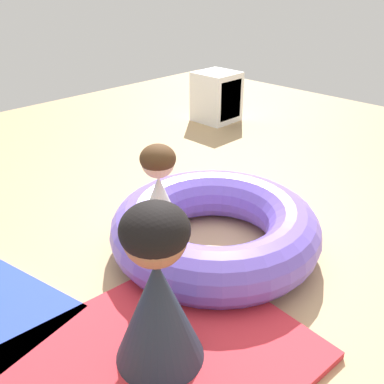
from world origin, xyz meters
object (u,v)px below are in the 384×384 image
Objects in this scene: inflatable_cushion at (215,229)px; storage_cube at (218,97)px; adult_seated at (157,289)px; child_in_white at (159,192)px.

inflatable_cushion is 2.31× the size of storage_cube.
adult_seated is at bearing -153.45° from inflatable_cushion.
child_in_white is at bearing 23.43° from adult_seated.
inflatable_cushion is 1.66× the size of adult_seated.
adult_seated is 1.39× the size of storage_cube.
child_in_white is 3.02m from storage_cube.
adult_seated reaches higher than storage_cube.
storage_cube reaches higher than inflatable_cushion.
adult_seated is 3.58m from storage_cube.
storage_cube is at bearing -37.71° from child_in_white.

